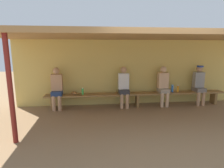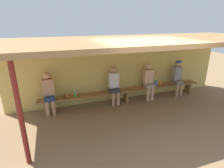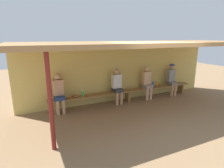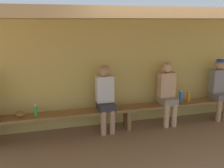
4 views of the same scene
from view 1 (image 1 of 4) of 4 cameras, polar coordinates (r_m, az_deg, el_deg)
ground_plane at (r=4.91m, az=12.17°, el=-12.25°), size 24.00×24.00×0.00m
back_wall at (r=6.50m, az=7.02°, el=3.67°), size 8.00×0.20×2.20m
dugout_roof at (r=5.20m, az=10.71°, el=14.57°), size 8.00×2.80×0.12m
support_post at (r=4.13m, az=-28.98°, el=-1.82°), size 0.10×0.10×2.20m
bench at (r=6.20m, az=7.81°, el=-3.41°), size 6.00×0.36×0.46m
player_rightmost at (r=6.40m, az=15.63°, el=-0.13°), size 0.34×0.42×1.34m
player_in_white at (r=6.05m, az=-16.74°, el=-0.83°), size 0.34×0.42×1.34m
player_near_post at (r=6.03m, az=3.66°, el=-0.40°), size 0.34×0.42×1.34m
player_shirtless_tan at (r=6.98m, az=25.39°, el=0.24°), size 0.34×0.42×1.34m
water_bottle_blue at (r=6.57m, az=18.21°, el=-1.29°), size 0.08×0.08×0.26m
water_bottle_orange at (r=5.98m, az=-9.09°, el=-2.26°), size 0.06×0.06×0.22m
water_bottle_green at (r=6.66m, az=19.74°, el=-1.32°), size 0.07×0.07×0.24m
baseball_glove_tan at (r=6.06m, az=-11.65°, el=-2.74°), size 0.23×0.28×0.09m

